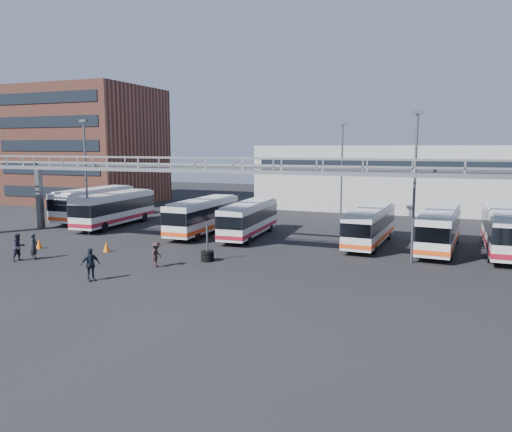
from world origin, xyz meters
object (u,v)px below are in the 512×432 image
(bus_8, at_px, (505,229))
(pedestrian_d, at_px, (90,265))
(bus_4, at_px, (249,218))
(bus_1, at_px, (115,208))
(bus_6, at_px, (370,225))
(cone_left, at_px, (39,243))
(bus_0, at_px, (94,203))
(pedestrian_a, at_px, (34,246))
(pedestrian_c, at_px, (156,254))
(pedestrian_b, at_px, (19,247))
(bus_3, at_px, (203,215))
(cone_right, at_px, (106,247))
(light_pole_left, at_px, (86,171))
(light_pole_mid, at_px, (415,179))
(tire_stack, at_px, (207,255))
(bus_7, at_px, (439,228))
(light_pole_back, at_px, (342,168))

(bus_8, distance_m, pedestrian_d, 29.14)
(bus_4, bearing_deg, bus_1, 173.81)
(bus_1, xyz_separation_m, bus_6, (25.05, -0.56, -0.17))
(bus_8, xyz_separation_m, cone_left, (-33.54, -11.07, -1.49))
(bus_0, distance_m, pedestrian_a, 19.00)
(pedestrian_a, height_order, pedestrian_c, pedestrian_a)
(bus_4, relative_size, bus_6, 1.01)
(bus_6, distance_m, bus_8, 9.79)
(bus_0, height_order, pedestrian_a, bus_0)
(bus_1, distance_m, pedestrian_b, 15.41)
(bus_3, relative_size, bus_8, 0.94)
(cone_right, bearing_deg, pedestrian_a, -128.29)
(light_pole_left, bearing_deg, bus_1, 98.16)
(light_pole_mid, distance_m, cone_left, 28.43)
(bus_4, xyz_separation_m, pedestrian_b, (-11.38, -14.37, -0.72))
(light_pole_left, relative_size, tire_stack, 3.94)
(light_pole_left, relative_size, cone_left, 12.87)
(bus_4, distance_m, pedestrian_b, 18.35)
(bus_7, height_order, pedestrian_d, bus_7)
(pedestrian_b, relative_size, tire_stack, 0.75)
(pedestrian_c, relative_size, cone_right, 2.16)
(light_pole_mid, height_order, bus_6, light_pole_mid)
(pedestrian_b, bearing_deg, bus_0, 33.12)
(bus_0, height_order, bus_3, bus_0)
(bus_3, distance_m, bus_4, 4.43)
(light_pole_back, bearing_deg, pedestrian_c, -108.67)
(light_pole_left, height_order, bus_0, light_pole_left)
(bus_8, xyz_separation_m, pedestrian_c, (-21.70, -12.94, -1.04))
(bus_4, distance_m, cone_right, 12.43)
(pedestrian_d, bearing_deg, bus_4, 18.10)
(bus_0, distance_m, bus_7, 35.17)
(light_pole_mid, relative_size, pedestrian_b, 5.29)
(light_pole_mid, distance_m, bus_8, 9.16)
(pedestrian_a, bearing_deg, light_pole_mid, -92.77)
(light_pole_left, bearing_deg, bus_4, 16.48)
(light_pole_left, relative_size, bus_6, 1.01)
(light_pole_back, height_order, tire_stack, light_pole_back)
(bus_6, distance_m, pedestrian_d, 21.75)
(bus_4, bearing_deg, bus_0, 166.61)
(bus_7, distance_m, bus_8, 4.57)
(light_pole_mid, distance_m, bus_4, 15.49)
(light_pole_back, bearing_deg, pedestrian_b, -125.71)
(bus_1, bearing_deg, cone_left, -86.26)
(bus_0, relative_size, bus_4, 1.12)
(light_pole_back, height_order, bus_0, light_pole_back)
(light_pole_back, distance_m, pedestrian_c, 24.08)
(bus_7, bearing_deg, light_pole_mid, -103.89)
(bus_1, distance_m, tire_stack, 18.67)
(bus_0, height_order, tire_stack, bus_0)
(cone_right, bearing_deg, bus_6, 28.40)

